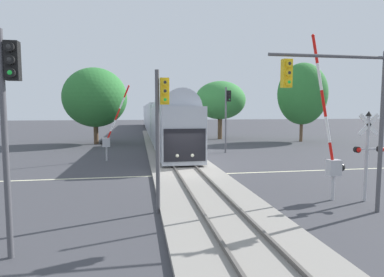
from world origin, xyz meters
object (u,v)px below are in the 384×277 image
object	(u,v)px
commuter_train	(157,118)
elm_centre_background	(220,100)
maple_right_background	(302,94)
traffic_signal_far_side	(227,109)
crossing_signal_mast	(368,147)
traffic_signal_near_right	(353,91)
traffic_signal_median	(161,118)
crossing_gate_near	(332,151)
oak_behind_train	(95,98)
traffic_signal_near_left	(8,108)
crossing_gate_far	(108,136)

from	to	relation	value
commuter_train	elm_centre_background	bearing A→B (deg)	-50.24
maple_right_background	elm_centre_background	xyz separation A→B (m)	(-9.25, 4.99, -0.70)
commuter_train	traffic_signal_far_side	xyz separation A→B (m)	(5.13, -23.34, 1.31)
crossing_signal_mast	maple_right_background	size ratio (longest dim) A/B	0.40
maple_right_background	elm_centre_background	distance (m)	10.53
traffic_signal_near_right	traffic_signal_median	distance (m)	7.22
commuter_train	crossing_gate_near	size ratio (longest dim) A/B	9.40
traffic_signal_far_side	traffic_signal_median	world-z (taller)	traffic_signal_far_side
crossing_gate_near	maple_right_background	bearing A→B (deg)	64.12
crossing_gate_near	oak_behind_train	distance (m)	29.16
commuter_train	oak_behind_train	xyz separation A→B (m)	(-7.86, -13.42, 2.66)
crossing_gate_near	traffic_signal_near_left	bearing A→B (deg)	-162.71
crossing_gate_far	traffic_signal_near_right	size ratio (longest dim) A/B	0.96
crossing_gate_near	crossing_signal_mast	xyz separation A→B (m)	(1.39, -0.45, 0.22)
traffic_signal_near_left	oak_behind_train	bearing A→B (deg)	93.03
maple_right_background	traffic_signal_far_side	bearing A→B (deg)	-144.38
crossing_gate_far	elm_centre_background	bearing A→B (deg)	51.36
crossing_gate_near	elm_centre_background	bearing A→B (deg)	84.82
crossing_gate_near	maple_right_background	size ratio (longest dim) A/B	0.73
oak_behind_train	commuter_train	bearing A→B (deg)	59.66
elm_centre_background	commuter_train	bearing A→B (deg)	129.76
crossing_signal_mast	traffic_signal_far_side	distance (m)	16.50
traffic_signal_far_side	maple_right_background	size ratio (longest dim) A/B	0.62
oak_behind_train	traffic_signal_near_right	bearing A→B (deg)	-65.25
crossing_gate_near	traffic_signal_far_side	distance (m)	16.00
crossing_signal_mast	elm_centre_background	size ratio (longest dim) A/B	0.50
crossing_signal_mast	maple_right_background	bearing A→B (deg)	67.16
traffic_signal_near_right	elm_centre_background	distance (m)	31.59
commuter_train	traffic_signal_near_left	size ratio (longest dim) A/B	11.11
crossing_gate_far	oak_behind_train	bearing A→B (deg)	101.23
crossing_signal_mast	maple_right_background	xyz separation A→B (m)	(10.55, 25.05, 3.56)
crossing_gate_near	maple_right_background	distance (m)	27.60
commuter_train	maple_right_background	size ratio (longest dim) A/B	6.84
commuter_train	traffic_signal_near_right	size ratio (longest dim) A/B	10.86
traffic_signal_near_right	elm_centre_background	world-z (taller)	elm_centre_background
crossing_gate_far	traffic_signal_near_right	bearing A→B (deg)	-55.39
traffic_signal_near_left	elm_centre_background	bearing A→B (deg)	66.67
traffic_signal_near_left	traffic_signal_median	xyz separation A→B (m)	(4.17, 3.17, -0.36)
commuter_train	traffic_signal_far_side	bearing A→B (deg)	-77.60
crossing_gate_far	oak_behind_train	world-z (taller)	oak_behind_train
commuter_train	traffic_signal_near_right	distance (m)	41.41
traffic_signal_far_side	maple_right_background	world-z (taller)	maple_right_background
crossing_signal_mast	traffic_signal_median	xyz separation A→B (m)	(-8.86, -0.01, 1.27)
oak_behind_train	elm_centre_background	xyz separation A→B (m)	(15.88, 3.78, -0.13)
commuter_train	crossing_gate_far	world-z (taller)	crossing_gate_far
traffic_signal_far_side	elm_centre_background	distance (m)	14.05
traffic_signal_far_side	maple_right_background	distance (m)	15.07
crossing_gate_near	traffic_signal_median	xyz separation A→B (m)	(-7.47, -0.46, 1.49)
commuter_train	crossing_gate_near	xyz separation A→B (m)	(5.34, -39.23, -0.55)
crossing_signal_mast	crossing_gate_far	bearing A→B (deg)	131.98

